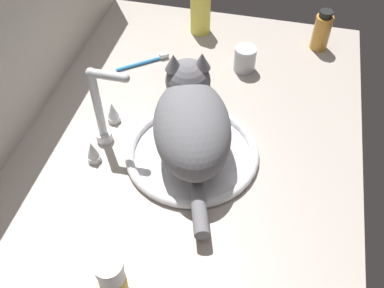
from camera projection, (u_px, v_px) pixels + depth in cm
name	position (u px, v px, depth cm)	size (l,w,h in cm)	color
countertop	(193.00, 141.00, 110.76)	(113.28, 81.24, 3.00)	#ADA399
backsplash_wall	(20.00, 64.00, 104.87)	(113.28, 2.40, 36.12)	beige
sink_basin	(192.00, 153.00, 105.03)	(31.59, 31.59, 2.16)	white
faucet	(103.00, 116.00, 102.75)	(16.65, 10.72, 21.94)	silver
cat	(191.00, 119.00, 99.67)	(40.18, 25.30, 18.73)	slate
soap_pump_bottle	(200.00, 12.00, 134.97)	(6.17, 6.17, 17.87)	#E5DB4C
pill_bottle	(112.00, 278.00, 80.14)	(5.20, 5.20, 10.07)	white
amber_bottle	(322.00, 31.00, 129.97)	(5.05, 5.05, 12.30)	gold
metal_jar	(245.00, 59.00, 124.67)	(6.23, 6.23, 7.22)	#B2B5BA
toothbrush	(144.00, 62.00, 128.51)	(10.72, 13.33, 1.70)	#338CD1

